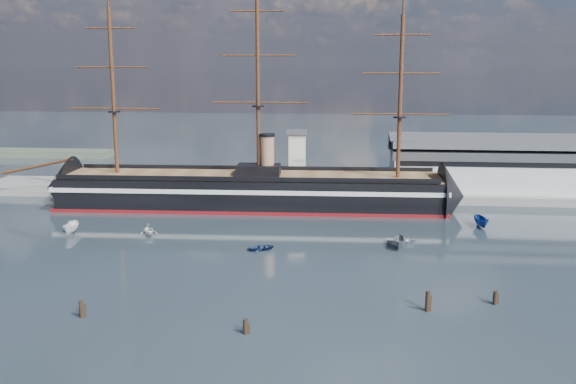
{
  "coord_description": "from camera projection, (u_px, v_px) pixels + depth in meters",
  "views": [
    {
      "loc": [
        16.18,
        -85.78,
        33.68
      ],
      "look_at": [
        4.39,
        35.0,
        9.0
      ],
      "focal_mm": 40.0,
      "sensor_mm": 36.0,
      "label": 1
    }
  ],
  "objects": [
    {
      "name": "motorboat_a",
      "position": [
        72.0,
        234.0,
        128.06
      ],
      "size": [
        7.2,
        3.24,
        2.79
      ],
      "primitive_type": "imported",
      "rotation": [
        0.0,
        0.0,
        0.1
      ],
      "color": "white",
      "rests_on": "ground"
    },
    {
      "name": "motorboat_d",
      "position": [
        149.0,
        235.0,
        126.9
      ],
      "size": [
        7.34,
        6.06,
        2.49
      ],
      "primitive_type": "imported",
      "rotation": [
        0.0,
        0.0,
        0.55
      ],
      "color": "silver",
      "rests_on": "ground"
    },
    {
      "name": "piling_far_right",
      "position": [
        495.0,
        304.0,
        90.69
      ],
      "size": [
        0.64,
        0.64,
        2.68
      ],
      "primitive_type": "cylinder",
      "color": "black",
      "rests_on": "ground"
    },
    {
      "name": "warship",
      "position": [
        243.0,
        191.0,
        150.45
      ],
      "size": [
        113.12,
        19.02,
        53.94
      ],
      "rotation": [
        0.0,
        0.0,
        0.03
      ],
      "color": "black",
      "rests_on": "ground"
    },
    {
      "name": "motorboat_f",
      "position": [
        481.0,
        227.0,
        132.98
      ],
      "size": [
        7.31,
        3.41,
        2.82
      ],
      "primitive_type": "imported",
      "rotation": [
        0.0,
        0.0,
        0.12
      ],
      "color": "navy",
      "rests_on": "ground"
    },
    {
      "name": "ground",
      "position": [
        269.0,
        230.0,
        130.93
      ],
      "size": [
        600.0,
        600.0,
        0.0
      ],
      "primitive_type": "plane",
      "color": "black",
      "rests_on": "ground"
    },
    {
      "name": "piling_near_right",
      "position": [
        427.0,
        311.0,
        88.2
      ],
      "size": [
        0.64,
        0.64,
        3.61
      ],
      "primitive_type": "cylinder",
      "color": "black",
      "rests_on": "ground"
    },
    {
      "name": "quay_tower",
      "position": [
        297.0,
        159.0,
        160.88
      ],
      "size": [
        5.0,
        5.0,
        15.0
      ],
      "color": "silver",
      "rests_on": "ground"
    },
    {
      "name": "warehouse",
      "position": [
        515.0,
        165.0,
        162.82
      ],
      "size": [
        63.0,
        21.0,
        11.6
      ],
      "color": "#B7BABC",
      "rests_on": "ground"
    },
    {
      "name": "motorboat_e",
      "position": [
        401.0,
        243.0,
        121.24
      ],
      "size": [
        1.4,
        3.46,
        1.61
      ],
      "primitive_type": "imported",
      "rotation": [
        0.0,
        0.0,
        1.57
      ],
      "color": "white",
      "rests_on": "ground"
    },
    {
      "name": "piling_near_mid",
      "position": [
        246.0,
        334.0,
        80.86
      ],
      "size": [
        0.64,
        0.64,
        2.66
      ],
      "primitive_type": "cylinder",
      "color": "black",
      "rests_on": "ground"
    },
    {
      "name": "piling_near_left",
      "position": [
        82.0,
        317.0,
        86.09
      ],
      "size": [
        0.64,
        0.64,
        3.09
      ],
      "primitive_type": "cylinder",
      "color": "black",
      "rests_on": "ground"
    },
    {
      "name": "quay",
      "position": [
        325.0,
        195.0,
        165.08
      ],
      "size": [
        180.0,
        18.0,
        2.0
      ],
      "primitive_type": "cube",
      "color": "slate",
      "rests_on": "ground"
    },
    {
      "name": "motorboat_b",
      "position": [
        262.0,
        250.0,
        116.93
      ],
      "size": [
        2.34,
        3.26,
        1.41
      ],
      "primitive_type": "imported",
      "rotation": [
        0.0,
        0.0,
        1.99
      ],
      "color": "navy",
      "rests_on": "ground"
    },
    {
      "name": "motorboat_c",
      "position": [
        399.0,
        248.0,
        118.01
      ],
      "size": [
        6.67,
        2.88,
        2.6
      ],
      "primitive_type": "imported",
      "rotation": [
        0.0,
        0.0,
        -0.08
      ],
      "color": "#565F68",
      "rests_on": "ground"
    }
  ]
}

